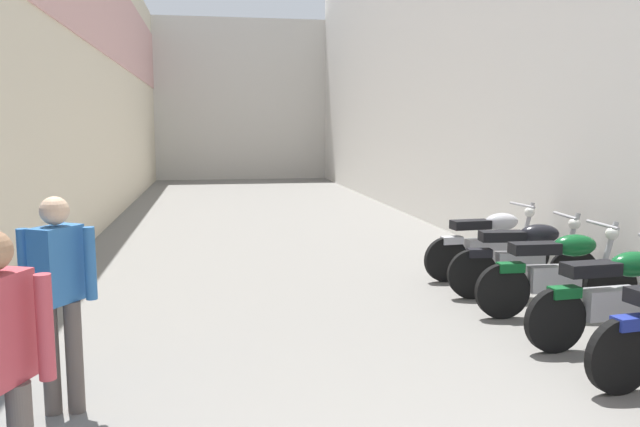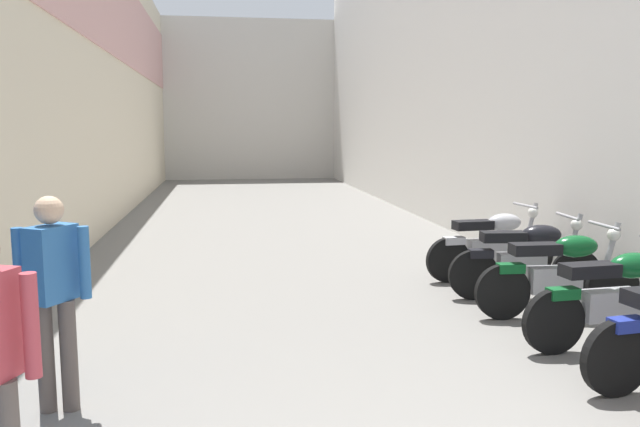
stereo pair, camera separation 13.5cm
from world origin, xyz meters
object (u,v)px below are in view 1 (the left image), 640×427
at_px(motorcycle_seventh, 489,243).
at_px(motorcycle_sixth, 525,257).
at_px(motorcycle_fourth, 616,295).
at_px(motorcycle_fifth, 559,271).
at_px(pedestrian_mid_alley, 59,289).

bearing_deg(motorcycle_seventh, motorcycle_sixth, -90.00).
distance_m(motorcycle_sixth, motorcycle_seventh, 0.98).
height_order(motorcycle_fourth, motorcycle_sixth, same).
distance_m(motorcycle_fifth, motorcycle_sixth, 0.77).
bearing_deg(motorcycle_sixth, motorcycle_fifth, -90.00).
bearing_deg(motorcycle_fourth, pedestrian_mid_alley, -172.81).
bearing_deg(pedestrian_mid_alley, motorcycle_sixth, 26.32).
distance_m(motorcycle_fifth, motorcycle_seventh, 1.75).
distance_m(motorcycle_fourth, pedestrian_mid_alley, 4.83).
bearing_deg(motorcycle_fifth, motorcycle_fourth, -90.00).
height_order(motorcycle_seventh, pedestrian_mid_alley, pedestrian_mid_alley).
distance_m(motorcycle_seventh, pedestrian_mid_alley, 5.84).
bearing_deg(motorcycle_sixth, motorcycle_seventh, 90.00).
height_order(motorcycle_fourth, motorcycle_fifth, same).
xyz_separation_m(motorcycle_seventh, pedestrian_mid_alley, (-4.77, -3.34, 0.42)).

